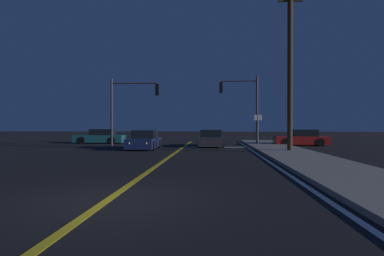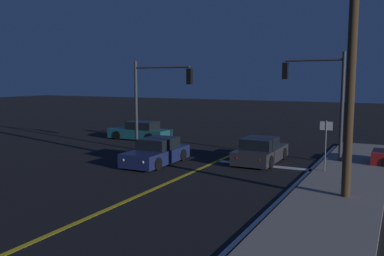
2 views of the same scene
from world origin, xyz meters
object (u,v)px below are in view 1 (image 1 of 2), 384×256
(car_distant_tail_navy, at_px, (144,141))
(car_lead_oncoming_charcoal, at_px, (211,139))
(traffic_signal_far_left, at_px, (129,101))
(car_side_waiting_teal, at_px, (100,137))
(street_sign_corner, at_px, (258,125))
(traffic_signal_near_right, at_px, (244,100))
(utility_pole_right, at_px, (290,63))
(car_following_oncoming_red, at_px, (301,139))

(car_distant_tail_navy, height_order, car_lead_oncoming_charcoal, same)
(traffic_signal_far_left, bearing_deg, car_side_waiting_teal, 135.16)
(car_lead_oncoming_charcoal, height_order, street_sign_corner, street_sign_corner)
(traffic_signal_near_right, bearing_deg, car_distant_tail_navy, 30.56)
(car_side_waiting_teal, xyz_separation_m, street_sign_corner, (13.97, -5.16, 1.11))
(car_side_waiting_teal, bearing_deg, utility_pole_right, -121.41)
(car_side_waiting_teal, distance_m, utility_pole_right, 18.56)
(car_lead_oncoming_charcoal, distance_m, car_following_oncoming_red, 7.81)
(car_distant_tail_navy, bearing_deg, utility_pole_right, 165.36)
(car_lead_oncoming_charcoal, xyz_separation_m, traffic_signal_near_right, (2.71, 1.52, 3.25))
(car_lead_oncoming_charcoal, distance_m, traffic_signal_far_left, 7.35)
(car_lead_oncoming_charcoal, bearing_deg, traffic_signal_near_right, 29.07)
(traffic_signal_near_right, height_order, utility_pole_right, utility_pole_right)
(traffic_signal_near_right, height_order, street_sign_corner, traffic_signal_near_right)
(traffic_signal_far_left, relative_size, utility_pole_right, 0.51)
(street_sign_corner, bearing_deg, car_lead_oncoming_charcoal, 160.03)
(car_lead_oncoming_charcoal, height_order, car_side_waiting_teal, same)
(traffic_signal_near_right, xyz_separation_m, street_sign_corner, (0.82, -2.80, -2.14))
(utility_pole_right, distance_m, street_sign_corner, 5.72)
(utility_pole_right, bearing_deg, car_distant_tail_navy, 166.21)
(street_sign_corner, bearing_deg, traffic_signal_near_right, 106.28)
(car_side_waiting_teal, bearing_deg, car_following_oncoming_red, -96.95)
(traffic_signal_near_right, distance_m, traffic_signal_far_left, 9.47)
(car_distant_tail_navy, relative_size, street_sign_corner, 1.69)
(car_distant_tail_navy, xyz_separation_m, traffic_signal_near_right, (7.44, 4.39, 3.25))
(traffic_signal_far_left, distance_m, street_sign_corner, 10.48)
(car_distant_tail_navy, distance_m, car_following_oncoming_red, 13.20)
(car_distant_tail_navy, relative_size, car_following_oncoming_red, 0.98)
(car_following_oncoming_red, bearing_deg, traffic_signal_near_right, 95.48)
(car_side_waiting_teal, height_order, utility_pole_right, utility_pole_right)
(car_following_oncoming_red, distance_m, car_side_waiting_teal, 18.12)
(car_distant_tail_navy, relative_size, utility_pole_right, 0.40)
(utility_pole_right, bearing_deg, car_following_oncoming_red, 69.74)
(car_following_oncoming_red, height_order, traffic_signal_far_left, traffic_signal_far_left)
(car_following_oncoming_red, relative_size, street_sign_corner, 1.73)
(car_side_waiting_teal, distance_m, street_sign_corner, 14.94)
(utility_pole_right, bearing_deg, car_lead_oncoming_charcoal, 133.22)
(car_following_oncoming_red, height_order, utility_pole_right, utility_pole_right)
(car_distant_tail_navy, distance_m, utility_pole_right, 11.13)
(car_lead_oncoming_charcoal, distance_m, utility_pole_right, 8.76)
(car_distant_tail_navy, bearing_deg, traffic_signal_far_left, -58.04)
(car_lead_oncoming_charcoal, bearing_deg, car_side_waiting_teal, 159.44)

